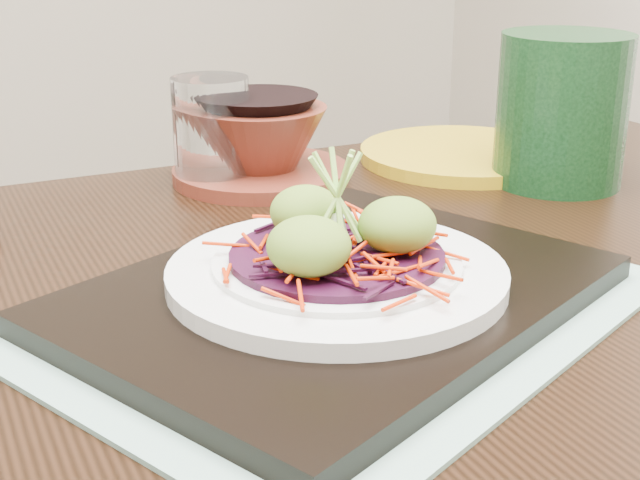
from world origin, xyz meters
TOP-DOWN VIEW (x-y plane):
  - dining_table at (0.09, 0.02)m, footprint 1.25×0.93m
  - placemat at (0.06, 0.00)m, footprint 0.48×0.41m
  - serving_tray at (0.06, 0.00)m, footprint 0.41×0.35m
  - white_plate at (0.06, 0.00)m, footprint 0.23×0.23m
  - cabbage_bed at (0.06, 0.00)m, footprint 0.15×0.15m
  - carrot_julienne at (0.06, 0.00)m, footprint 0.18×0.18m
  - guacamole_scoops at (0.06, 0.00)m, footprint 0.13×0.11m
  - scallion_garnish at (0.06, 0.00)m, footprint 0.05×0.05m
  - water_glass at (0.13, 0.31)m, footprint 0.08×0.08m
  - terracotta_bowl_set at (0.18, 0.30)m, footprint 0.18×0.18m
  - yellow_plate at (0.40, 0.24)m, footprint 0.29×0.29m
  - green_jar at (0.42, 0.12)m, footprint 0.13×0.13m

SIDE VIEW (x-z plane):
  - dining_table at x=0.09m, z-range 0.26..0.98m
  - placemat at x=0.06m, z-range 0.72..0.72m
  - yellow_plate at x=0.40m, z-range 0.72..0.73m
  - serving_tray at x=0.06m, z-range 0.72..0.74m
  - white_plate at x=0.06m, z-range 0.74..0.75m
  - terracotta_bowl_set at x=0.18m, z-range 0.71..0.79m
  - cabbage_bed at x=0.06m, z-range 0.75..0.76m
  - carrot_julienne at x=0.06m, z-range 0.76..0.77m
  - water_glass at x=0.13m, z-range 0.72..0.82m
  - guacamole_scoops at x=0.06m, z-range 0.76..0.80m
  - green_jar at x=0.42m, z-range 0.72..0.87m
  - scallion_garnish at x=0.06m, z-range 0.75..0.83m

